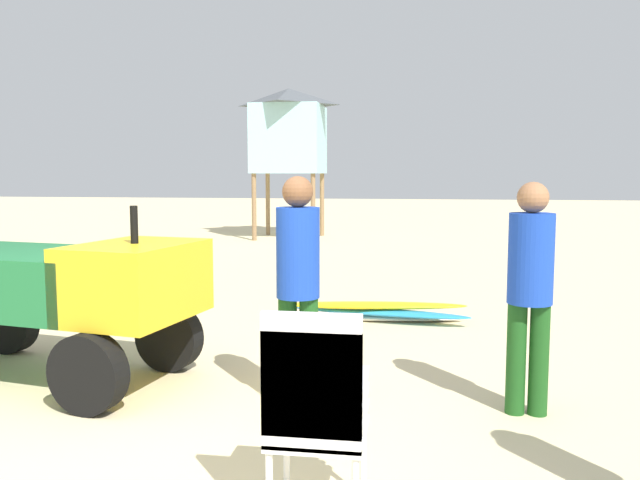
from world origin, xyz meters
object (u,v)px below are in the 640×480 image
at_px(utility_cart, 54,289).
at_px(surfboard_pile, 372,312).
at_px(lifeguard_tower, 289,131).
at_px(stacked_plastic_chairs, 315,399).
at_px(lifeguard_near_left, 530,282).
at_px(lifeguard_near_right, 298,276).

xyz_separation_m(utility_cart, surfboard_pile, (2.50, 2.60, -0.67)).
height_order(utility_cart, lifeguard_tower, lifeguard_tower).
bearing_deg(lifeguard_tower, stacked_plastic_chairs, -78.07).
bearing_deg(utility_cart, lifeguard_near_left, -2.90).
bearing_deg(utility_cart, lifeguard_tower, 92.07).
height_order(surfboard_pile, lifeguard_near_left, lifeguard_near_left).
bearing_deg(utility_cart, stacked_plastic_chairs, -37.02).
bearing_deg(lifeguard_near_right, lifeguard_near_left, 4.29).
distance_m(surfboard_pile, lifeguard_near_left, 3.21).
distance_m(utility_cart, surfboard_pile, 3.66).
height_order(lifeguard_near_left, lifeguard_near_right, lifeguard_near_right).
bearing_deg(lifeguard_near_left, stacked_plastic_chairs, -126.86).
xyz_separation_m(lifeguard_near_right, lifeguard_tower, (-2.59, 12.48, 1.88)).
relative_size(utility_cart, stacked_plastic_chairs, 2.45).
bearing_deg(lifeguard_tower, utility_cart, -87.93).
bearing_deg(surfboard_pile, stacked_plastic_chairs, -89.55).
bearing_deg(stacked_plastic_chairs, lifeguard_near_right, 103.60).
height_order(stacked_plastic_chairs, surfboard_pile, stacked_plastic_chairs).
bearing_deg(lifeguard_near_right, stacked_plastic_chairs, -76.40).
bearing_deg(surfboard_pile, lifeguard_near_left, -64.64).
bearing_deg(stacked_plastic_chairs, surfboard_pile, 90.45).
xyz_separation_m(utility_cart, lifeguard_near_right, (2.15, -0.32, 0.22)).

